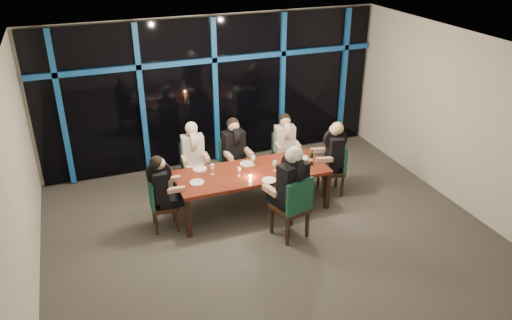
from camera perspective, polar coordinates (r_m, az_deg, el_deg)
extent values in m
plane|color=#504C47|center=(8.24, 1.49, -8.30)|extent=(7.00, 7.00, 0.00)
cube|color=silver|center=(10.14, -4.85, 7.89)|extent=(7.00, 0.04, 3.00)
cube|color=silver|center=(5.25, 14.38, -11.87)|extent=(7.00, 0.04, 3.00)
cube|color=silver|center=(7.09, -25.63, -3.15)|extent=(0.04, 6.00, 3.00)
cube|color=silver|center=(9.31, 22.05, 4.33)|extent=(0.04, 6.00, 3.00)
cube|color=white|center=(7.00, 1.78, 12.41)|extent=(7.00, 6.00, 0.04)
cube|color=black|center=(10.09, -4.75, 7.79)|extent=(6.86, 0.04, 2.94)
cube|color=#14509E|center=(9.70, -21.38, 5.29)|extent=(0.10, 0.10, 2.94)
cube|color=#14509E|center=(9.77, -12.90, 6.59)|extent=(0.10, 0.10, 2.94)
cube|color=#14509E|center=(10.04, -4.67, 7.71)|extent=(0.10, 0.10, 2.94)
cube|color=#14509E|center=(10.51, 3.01, 8.61)|extent=(0.10, 0.10, 2.94)
cube|color=#14509E|center=(11.15, 9.95, 9.29)|extent=(0.10, 0.10, 2.94)
cube|color=#14509E|center=(9.85, -4.81, 11.35)|extent=(6.86, 0.10, 0.10)
cube|color=#FF2D14|center=(10.53, 0.50, 12.35)|extent=(0.60, 0.05, 0.35)
cube|color=maroon|center=(8.51, -0.48, -1.44)|extent=(2.60, 1.00, 0.06)
cube|color=black|center=(8.03, -7.74, -6.61)|extent=(0.08, 0.08, 0.69)
cube|color=black|center=(8.80, 8.14, -3.51)|extent=(0.08, 0.08, 0.69)
cube|color=black|center=(8.78, -9.11, -3.68)|extent=(0.08, 0.08, 0.69)
cube|color=black|center=(9.48, 5.65, -1.06)|extent=(0.08, 0.08, 0.69)
cube|color=black|center=(9.23, -7.05, -1.28)|extent=(0.46, 0.46, 0.06)
cube|color=#1B5941|center=(9.29, -7.37, 0.69)|extent=(0.44, 0.07, 0.49)
cube|color=black|center=(9.17, -7.84, -3.21)|extent=(0.04, 0.04, 0.41)
cube|color=black|center=(9.22, -5.69, -2.90)|extent=(0.04, 0.04, 0.41)
cube|color=black|center=(9.47, -8.22, -2.21)|extent=(0.04, 0.04, 0.41)
cube|color=black|center=(9.52, -6.15, -1.92)|extent=(0.04, 0.04, 0.41)
cube|color=black|center=(9.33, -2.44, -0.76)|extent=(0.47, 0.47, 0.06)
cube|color=#1B5941|center=(9.38, -2.93, 1.18)|extent=(0.44, 0.08, 0.49)
cube|color=black|center=(9.24, -3.00, -2.72)|extent=(0.04, 0.04, 0.41)
cube|color=black|center=(9.36, -1.00, -2.28)|extent=(0.04, 0.04, 0.41)
cube|color=black|center=(9.53, -3.80, -1.78)|extent=(0.04, 0.04, 0.41)
cube|color=black|center=(9.65, -1.84, -1.37)|extent=(0.04, 0.04, 0.41)
cube|color=black|center=(9.68, 3.29, 0.13)|extent=(0.48, 0.48, 0.06)
cube|color=#1B5941|center=(9.74, 3.03, 1.95)|extent=(0.43, 0.11, 0.47)
cube|color=black|center=(9.60, 2.55, -1.60)|extent=(0.04, 0.04, 0.39)
cube|color=black|center=(9.68, 4.48, -1.40)|extent=(0.04, 0.04, 0.39)
cube|color=black|center=(9.89, 2.05, -0.71)|extent=(0.04, 0.04, 0.39)
cube|color=black|center=(9.97, 3.94, -0.52)|extent=(0.04, 0.04, 0.39)
cube|color=black|center=(8.27, -10.44, -5.18)|extent=(0.44, 0.44, 0.06)
cube|color=#1B5941|center=(8.13, -11.88, -3.85)|extent=(0.06, 0.42, 0.47)
cube|color=black|center=(8.27, -8.98, -6.90)|extent=(0.04, 0.04, 0.39)
cube|color=black|center=(8.55, -9.39, -5.73)|extent=(0.04, 0.04, 0.39)
cube|color=black|center=(8.24, -11.29, -7.26)|extent=(0.04, 0.04, 0.39)
cube|color=black|center=(8.52, -11.62, -6.07)|extent=(0.04, 0.04, 0.39)
cube|color=black|center=(9.26, 8.54, -1.26)|extent=(0.52, 0.52, 0.06)
cube|color=#1B5941|center=(9.20, 9.83, 0.30)|extent=(0.14, 0.44, 0.49)
cube|color=black|center=(9.47, 7.11, -2.13)|extent=(0.05, 0.05, 0.41)
cube|color=black|center=(9.17, 7.70, -3.17)|extent=(0.05, 0.05, 0.41)
cube|color=black|center=(9.57, 9.16, -1.96)|extent=(0.05, 0.05, 0.41)
cube|color=black|center=(9.27, 9.81, -2.98)|extent=(0.05, 0.05, 0.41)
cube|color=black|center=(7.94, 3.91, -5.50)|extent=(0.61, 0.61, 0.07)
cube|color=#1B5941|center=(7.64, 5.03, -4.28)|extent=(0.50, 0.18, 0.56)
cube|color=black|center=(8.32, 4.07, -6.06)|extent=(0.05, 0.05, 0.47)
cube|color=black|center=(8.11, 1.83, -6.94)|extent=(0.05, 0.05, 0.47)
cube|color=black|center=(8.07, 5.88, -7.29)|extent=(0.05, 0.05, 0.47)
cube|color=black|center=(7.85, 3.61, -8.25)|extent=(0.05, 0.05, 0.47)
cube|color=silver|center=(9.09, -6.94, -1.06)|extent=(0.37, 0.43, 0.14)
cube|color=silver|center=(9.09, -7.24, 1.17)|extent=(0.40, 0.26, 0.55)
cylinder|color=silver|center=(9.00, -7.32, 2.41)|extent=(0.12, 0.41, 0.41)
sphere|color=tan|center=(8.91, -7.36, 3.40)|extent=(0.20, 0.20, 0.20)
sphere|color=silver|center=(8.94, -7.42, 3.66)|extent=(0.22, 0.22, 0.22)
cube|color=tan|center=(8.88, -8.16, 0.01)|extent=(0.09, 0.30, 0.08)
cube|color=tan|center=(8.94, -5.71, 0.34)|extent=(0.09, 0.30, 0.08)
cube|color=black|center=(9.19, -2.17, -0.51)|extent=(0.38, 0.44, 0.14)
cube|color=black|center=(9.18, -2.58, 1.69)|extent=(0.41, 0.26, 0.55)
cylinder|color=black|center=(9.10, -2.61, 2.93)|extent=(0.13, 0.42, 0.41)
sphere|color=tan|center=(9.01, -2.58, 3.92)|extent=(0.21, 0.21, 0.21)
sphere|color=black|center=(9.03, -2.68, 4.17)|extent=(0.23, 0.23, 0.23)
cube|color=tan|center=(8.95, -3.16, 0.48)|extent=(0.10, 0.30, 0.08)
cube|color=tan|center=(9.09, -0.86, 0.92)|extent=(0.10, 0.30, 0.08)
cube|color=silver|center=(9.54, 3.48, 0.35)|extent=(0.39, 0.44, 0.13)
cube|color=silver|center=(9.54, 3.29, 2.41)|extent=(0.40, 0.28, 0.53)
cylinder|color=silver|center=(9.46, 3.32, 3.56)|extent=(0.15, 0.40, 0.39)
sphere|color=tan|center=(9.38, 3.38, 4.47)|extent=(0.20, 0.20, 0.20)
sphere|color=black|center=(9.40, 3.32, 4.71)|extent=(0.22, 0.22, 0.22)
cube|color=tan|center=(9.31, 2.53, 1.55)|extent=(0.12, 0.29, 0.08)
cube|color=tan|center=(9.41, 4.75, 1.75)|extent=(0.12, 0.29, 0.08)
cube|color=black|center=(8.24, -9.73, -4.51)|extent=(0.40, 0.35, 0.13)
cube|color=black|center=(8.07, -10.93, -2.78)|extent=(0.24, 0.38, 0.52)
cylinder|color=black|center=(7.98, -11.05, -1.49)|extent=(0.39, 0.11, 0.39)
sphere|color=tan|center=(7.90, -11.02, -0.40)|extent=(0.20, 0.20, 0.20)
sphere|color=black|center=(7.89, -11.31, -0.25)|extent=(0.21, 0.21, 0.21)
cube|color=tan|center=(7.95, -9.12, -3.37)|extent=(0.28, 0.09, 0.07)
cube|color=tan|center=(8.27, -9.58, -2.16)|extent=(0.28, 0.09, 0.07)
cube|color=black|center=(9.18, 7.88, -0.77)|extent=(0.48, 0.43, 0.14)
cube|color=black|center=(9.08, 8.96, 1.13)|extent=(0.31, 0.43, 0.55)
cylinder|color=black|center=(9.00, 9.05, 2.38)|extent=(0.43, 0.18, 0.41)
sphere|color=tan|center=(8.92, 9.01, 3.42)|extent=(0.21, 0.21, 0.21)
sphere|color=tan|center=(8.92, 9.27, 3.61)|extent=(0.23, 0.23, 0.23)
cube|color=tan|center=(9.22, 7.16, 1.11)|extent=(0.31, 0.14, 0.08)
cube|color=tan|center=(8.88, 7.84, 0.04)|extent=(0.31, 0.14, 0.08)
cube|color=black|center=(7.97, 3.32, -4.40)|extent=(0.51, 0.56, 0.16)
cube|color=black|center=(7.67, 4.22, -2.58)|extent=(0.50, 0.37, 0.63)
cylinder|color=black|center=(7.55, 4.28, -0.94)|extent=(0.23, 0.48, 0.47)
sphere|color=tan|center=(7.48, 4.23, 0.50)|extent=(0.24, 0.24, 0.24)
sphere|color=silver|center=(7.43, 4.45, 0.61)|extent=(0.26, 0.26, 0.26)
cube|color=tan|center=(8.07, 4.21, -2.57)|extent=(0.17, 0.35, 0.09)
cube|color=tan|center=(7.82, 1.66, -3.49)|extent=(0.17, 0.35, 0.09)
cylinder|color=white|center=(8.60, -6.45, -1.03)|extent=(0.24, 0.24, 0.01)
cylinder|color=white|center=(8.73, -1.07, -0.42)|extent=(0.24, 0.24, 0.01)
cylinder|color=white|center=(9.05, 4.28, 0.52)|extent=(0.24, 0.24, 0.01)
cylinder|color=white|center=(8.18, -6.77, -2.56)|extent=(0.24, 0.24, 0.01)
cylinder|color=white|center=(8.97, 5.26, 0.25)|extent=(0.24, 0.24, 0.01)
cylinder|color=white|center=(8.19, 1.51, -2.32)|extent=(0.24, 0.24, 0.01)
cylinder|color=black|center=(8.71, 6.37, 0.08)|extent=(0.06, 0.06, 0.21)
cylinder|color=black|center=(8.65, 6.41, 0.95)|extent=(0.02, 0.02, 0.08)
cylinder|color=silver|center=(8.71, 6.37, 0.08)|extent=(0.07, 0.07, 0.06)
cylinder|color=silver|center=(8.58, 4.23, -0.39)|extent=(0.10, 0.10, 0.18)
cylinder|color=silver|center=(8.59, 4.56, -0.23)|extent=(0.01, 0.01, 0.12)
cylinder|color=#F5A849|center=(8.30, -0.66, -1.86)|extent=(0.05, 0.05, 0.03)
cylinder|color=silver|center=(8.34, -1.95, -1.81)|extent=(0.06, 0.06, 0.01)
cylinder|color=silver|center=(8.32, -1.96, -1.52)|extent=(0.01, 0.01, 0.09)
cylinder|color=silver|center=(8.28, -1.97, -1.05)|extent=(0.06, 0.06, 0.06)
cylinder|color=silver|center=(8.69, -0.32, -0.59)|extent=(0.07, 0.07, 0.01)
cylinder|color=silver|center=(8.66, -0.32, -0.26)|extent=(0.01, 0.01, 0.10)
cylinder|color=silver|center=(8.62, -0.32, 0.27)|extent=(0.07, 0.07, 0.07)
cylinder|color=silver|center=(8.50, 2.14, -1.23)|extent=(0.07, 0.07, 0.01)
cylinder|color=silver|center=(8.48, 2.15, -0.90)|extent=(0.01, 0.01, 0.10)
cylinder|color=silver|center=(8.44, 2.16, -0.37)|extent=(0.07, 0.07, 0.07)
cylinder|color=silver|center=(8.42, -4.98, -1.60)|extent=(0.07, 0.07, 0.01)
cylinder|color=silver|center=(8.40, -5.00, -1.27)|extent=(0.01, 0.01, 0.10)
cylinder|color=silver|center=(8.36, -5.02, -0.74)|extent=(0.07, 0.07, 0.07)
cylinder|color=silver|center=(8.85, 4.46, -0.15)|extent=(0.06, 0.06, 0.01)
cylinder|color=silver|center=(8.82, 4.47, 0.16)|extent=(0.01, 0.01, 0.10)
cylinder|color=silver|center=(8.79, 4.49, 0.65)|extent=(0.07, 0.07, 0.07)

